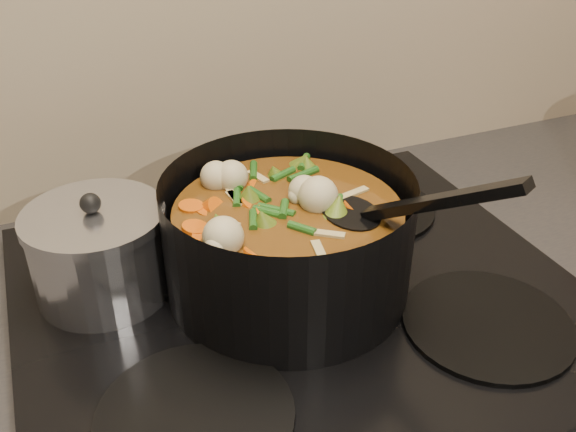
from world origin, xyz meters
name	(u,v)px	position (x,y,z in m)	size (l,w,h in m)	color
stovetop	(300,297)	(0.00, 1.93, 0.92)	(0.62, 0.54, 0.03)	black
stockpot	(289,240)	(-0.01, 1.95, 0.99)	(0.34, 0.36, 0.20)	black
saucepan	(99,252)	(-0.20, 2.02, 0.98)	(0.15, 0.15, 0.13)	silver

